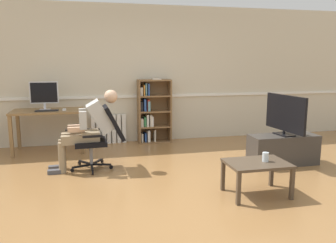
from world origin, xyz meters
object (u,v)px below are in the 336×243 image
at_px(computer_mouse, 64,110).
at_px(bookshelf, 152,112).
at_px(radiator, 109,129).
at_px(coffee_table, 257,166).
at_px(office_chair, 101,135).
at_px(tv_screen, 285,114).
at_px(keyboard, 47,111).
at_px(drinking_glass, 265,157).
at_px(imac_monitor, 44,94).
at_px(person_seated, 89,127).
at_px(computer_desk, 48,116).
at_px(tv_stand, 283,150).

xyz_separation_m(computer_mouse, bookshelf, (1.64, 0.41, -0.16)).
xyz_separation_m(radiator, coffee_table, (1.61, -3.08, 0.07)).
relative_size(bookshelf, office_chair, 1.34).
height_order(radiator, tv_screen, tv_screen).
bearing_deg(bookshelf, office_chair, -125.18).
height_order(keyboard, drinking_glass, keyboard).
height_order(keyboard, office_chair, office_chair).
height_order(computer_mouse, office_chair, office_chair).
distance_m(bookshelf, tv_screen, 2.61).
height_order(imac_monitor, bookshelf, bookshelf).
bearing_deg(person_seated, bookshelf, 138.08).
height_order(imac_monitor, office_chair, imac_monitor).
xyz_separation_m(imac_monitor, office_chair, (0.94, -1.27, -0.52)).
distance_m(keyboard, person_seated, 1.28).
bearing_deg(radiator, person_seated, -102.88).
bearing_deg(computer_desk, computer_mouse, -22.46).
relative_size(tv_stand, drinking_glass, 9.63).
bearing_deg(bookshelf, tv_stand, -47.52).
distance_m(computer_mouse, bookshelf, 1.70).
height_order(computer_mouse, person_seated, person_seated).
relative_size(tv_screen, coffee_table, 1.26).
height_order(radiator, drinking_glass, radiator).
bearing_deg(tv_stand, coffee_table, -133.66).
height_order(computer_mouse, bookshelf, bookshelf).
xyz_separation_m(computer_mouse, tv_stand, (3.40, -1.51, -0.54)).
xyz_separation_m(bookshelf, person_seated, (-1.22, -1.49, 0.03)).
bearing_deg(drinking_glass, keyboard, 137.64).
height_order(keyboard, tv_screen, tv_screen).
bearing_deg(tv_screen, radiator, 47.36).
bearing_deg(office_chair, computer_desk, -145.94).
height_order(coffee_table, drinking_glass, drinking_glass).
distance_m(bookshelf, coffee_table, 3.08).
bearing_deg(computer_mouse, drinking_glass, -45.73).
bearing_deg(radiator, imac_monitor, -164.54).
bearing_deg(tv_screen, computer_desk, 61.21).
bearing_deg(imac_monitor, keyboard, -75.57).
bearing_deg(computer_desk, office_chair, -53.30).
height_order(office_chair, tv_screen, tv_screen).
bearing_deg(tv_screen, bookshelf, 37.57).
xyz_separation_m(computer_desk, tv_stand, (3.69, -1.63, -0.42)).
bearing_deg(computer_mouse, tv_stand, -23.98).
distance_m(tv_stand, tv_screen, 0.57).
bearing_deg(person_seated, keyboard, -148.66).
xyz_separation_m(computer_desk, radiator, (1.07, 0.39, -0.37)).
height_order(imac_monitor, tv_stand, imac_monitor).
height_order(imac_monitor, computer_mouse, imac_monitor).
relative_size(person_seated, drinking_glass, 10.69).
bearing_deg(keyboard, imac_monitor, 104.43).
height_order(computer_desk, radiator, computer_desk).
distance_m(person_seated, drinking_glass, 2.56).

